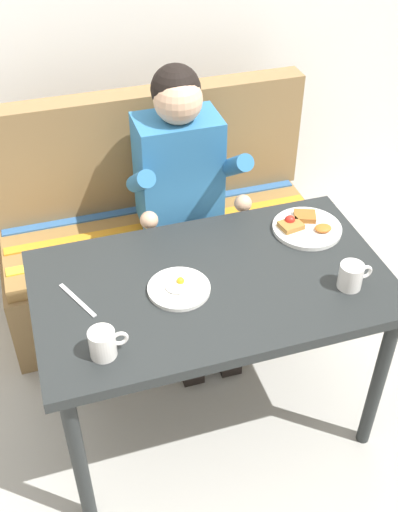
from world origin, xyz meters
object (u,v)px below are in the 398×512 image
object	(u,v)px
couch	(160,241)
coffee_mug_second	(351,275)
person	(183,184)
table	(212,298)
coffee_mug	(103,343)
plate_breakfast	(305,227)
knife	(77,300)
plate_eggs	(179,288)

from	to	relation	value
couch	coffee_mug_second	xyz separation A→B (m)	(0.43, -0.93, 0.45)
person	table	bearing A→B (deg)	-96.71
person	coffee_mug	world-z (taller)	person
couch	coffee_mug_second	distance (m)	1.11
plate_breakfast	person	bearing A→B (deg)	129.86
plate_breakfast	coffee_mug	size ratio (longest dim) A/B	2.17
couch	coffee_mug	bearing A→B (deg)	-112.46
person	coffee_mug	xyz separation A→B (m)	(-0.47, -0.81, 0.04)
plate_breakfast	knife	size ratio (longest dim) A/B	1.28
person	coffee_mug	size ratio (longest dim) A/B	10.27
table	coffee_mug	xyz separation A→B (m)	(-0.41, -0.22, 0.13)
person	plate_eggs	world-z (taller)	person
plate_eggs	coffee_mug_second	world-z (taller)	coffee_mug_second
table	couch	distance (m)	0.83
person	plate_breakfast	world-z (taller)	person
plate_eggs	knife	bearing A→B (deg)	171.35
table	person	distance (m)	0.60
coffee_mug	coffee_mug_second	bearing A→B (deg)	3.73
plate_eggs	coffee_mug	xyz separation A→B (m)	(-0.29, -0.20, 0.04)
table	plate_breakfast	xyz separation A→B (m)	(0.42, 0.17, 0.10)
couch	coffee_mug	distance (m)	1.15
person	coffee_mug_second	world-z (taller)	person
table	coffee_mug	bearing A→B (deg)	-151.93
table	knife	world-z (taller)	knife
couch	plate_breakfast	distance (m)	0.84
plate_eggs	coffee_mug_second	distance (m)	0.57
coffee_mug	person	bearing A→B (deg)	59.50
plate_eggs	coffee_mug_second	xyz separation A→B (m)	(0.55, -0.15, 0.04)
couch	person	xyz separation A→B (m)	(0.07, -0.17, 0.41)
plate_breakfast	knife	xyz separation A→B (m)	(-0.87, -0.13, -0.01)
table	coffee_mug_second	distance (m)	0.47
table	coffee_mug	size ratio (longest dim) A/B	10.17
table	coffee_mug_second	size ratio (longest dim) A/B	10.17
person	plate_breakfast	xyz separation A→B (m)	(0.35, -0.42, 0.00)
coffee_mug	coffee_mug_second	world-z (taller)	coffee_mug
plate_breakfast	coffee_mug_second	xyz separation A→B (m)	(0.01, -0.33, 0.03)
couch	coffee_mug_second	size ratio (longest dim) A/B	12.20
plate_eggs	coffee_mug_second	size ratio (longest dim) A/B	1.77
coffee_mug_second	plate_eggs	bearing A→B (deg)	164.72
table	coffee_mug_second	world-z (taller)	coffee_mug_second
plate_breakfast	plate_eggs	size ratio (longest dim) A/B	1.23
table	person	bearing A→B (deg)	83.29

